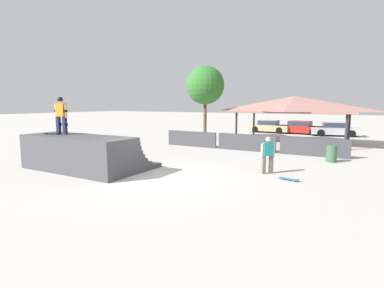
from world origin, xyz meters
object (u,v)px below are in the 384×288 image
Objects in this scene: skateboard_on_ground at (289,179)px; parked_car_red at (301,128)px; skateboard_on_deck at (52,133)px; tree_beside_pavilion at (205,85)px; bystander_walking at (268,153)px; parked_car_tan at (269,127)px; trash_bin at (331,154)px; skater_on_deck at (61,113)px; parked_car_silver at (335,129)px.

parked_car_red is at bearing 111.97° from skateboard_on_ground.
skateboard_on_deck is 14.18m from tree_beside_pavilion.
parked_car_tan is at bearing -117.86° from bystander_walking.
tree_beside_pavilion is 1.48× the size of parked_car_tan.
skateboard_on_ground is at bearing -102.27° from trash_bin.
parked_car_tan is 3.07m from parked_car_red.
skateboard_on_deck is at bearing -144.72° from trash_bin.
tree_beside_pavilion reaches higher than skateboard_on_deck.
skater_on_deck is 1.09× the size of bystander_walking.
trash_bin is at bearing 13.86° from skateboard_on_deck.
parked_car_tan is at bearing 165.39° from parked_car_silver.
skateboard_on_deck is 0.99× the size of trash_bin.
parked_car_silver is at bearing -0.12° from parked_car_tan.
skater_on_deck is 13.78m from tree_beside_pavilion.
tree_beside_pavilion is at bearing 149.98° from trash_bin.
parked_car_tan is at bearing 67.87° from tree_beside_pavilion.
bystander_walking is 18.87m from parked_car_tan.
tree_beside_pavilion is (0.36, 13.64, 1.93)m from skater_on_deck.
parked_car_silver reaches higher than skateboard_on_ground.
tree_beside_pavilion is at bearing -109.41° from parked_car_tan.
bystander_walking is 18.42m from parked_car_red.
parked_car_red is (-1.89, 18.32, -0.27)m from bystander_walking.
trash_bin is (10.37, -5.99, -4.04)m from tree_beside_pavilion.
bystander_walking reaches higher than skateboard_on_ground.
skateboard_on_deck reaches higher than parked_car_silver.
parked_car_tan and parked_car_silver have the same top height.
parked_car_tan is (4.05, 21.94, -1.01)m from skateboard_on_deck.
parked_car_silver is (3.07, -0.42, -0.00)m from parked_car_red.
skater_on_deck is at bearing -20.96° from bystander_walking.
parked_car_silver reaches higher than trash_bin.
bystander_walking is 0.36× the size of parked_car_silver.
skateboard_on_deck is 1.02× the size of skateboard_on_ground.
tree_beside_pavilion reaches higher than bystander_walking.
trash_bin is 14.74m from parked_car_red.
trash_bin reaches higher than skateboard_on_ground.
parked_car_red is at bearing 4.85° from parked_car_tan.
skateboard_on_deck is at bearing -127.00° from parked_car_silver.
parked_car_tan is (-4.96, 18.20, -0.27)m from bystander_walking.
skateboard_on_ground is at bearing -73.62° from parked_car_red.
bystander_walking is (9.01, 3.74, -0.73)m from skateboard_on_deck.
bystander_walking is 1.85× the size of trash_bin.
bystander_walking reaches higher than parked_car_tan.
skateboard_on_deck is at bearing -159.89° from skater_on_deck.
skateboard_on_ground is 0.18× the size of parked_car_red.
bystander_walking is 1.53m from skateboard_on_ground.
skater_on_deck reaches higher than skateboard_on_deck.
tree_beside_pavilion is 1.35× the size of parked_car_red.
parked_car_red is (-4.02, 14.18, 0.18)m from trash_bin.
parked_car_red is (7.12, 22.06, -1.01)m from skateboard_on_deck.
skater_on_deck reaches higher than bystander_walking.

